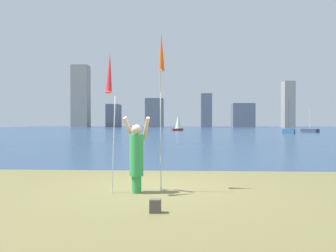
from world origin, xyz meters
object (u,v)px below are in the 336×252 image
(bag, at_px, (155,206))
(sailboat_4, at_px, (289,131))
(person, at_px, (137,155))
(kite_flag_left, at_px, (110,76))
(kite_flag_right, at_px, (161,58))
(sailboat_2, at_px, (310,130))
(sailboat_1, at_px, (178,122))

(bag, xyz_separation_m, sailboat_4, (16.65, 41.70, 0.28))
(person, distance_m, kite_flag_left, 2.05)
(kite_flag_right, relative_size, sailboat_2, 1.03)
(sailboat_1, bearing_deg, kite_flag_right, -89.65)
(sailboat_1, height_order, sailboat_4, sailboat_1)
(person, distance_m, kite_flag_right, 2.60)
(kite_flag_right, xyz_separation_m, bag, (0.02, -2.06, -3.31))
(sailboat_2, bearing_deg, person, -116.43)
(bag, bearing_deg, kite_flag_right, 90.54)
(sailboat_1, xyz_separation_m, sailboat_4, (17.01, -15.17, -1.32))
(sailboat_4, bearing_deg, bag, -111.77)
(person, height_order, sailboat_4, sailboat_4)
(kite_flag_left, height_order, sailboat_1, sailboat_1)
(person, bearing_deg, bag, -67.61)
(kite_flag_right, bearing_deg, person, -148.43)
(sailboat_1, distance_m, sailboat_2, 24.43)
(person, height_order, kite_flag_left, kite_flag_left)
(kite_flag_right, relative_size, bag, 15.36)
(person, bearing_deg, sailboat_1, 91.97)
(kite_flag_right, bearing_deg, sailboat_1, 90.35)
(person, relative_size, kite_flag_right, 0.47)
(sailboat_4, bearing_deg, kite_flag_right, -112.81)
(kite_flag_left, bearing_deg, person, 28.12)
(kite_flag_right, xyz_separation_m, sailboat_4, (16.67, 39.65, -3.03))
(person, height_order, bag, person)
(kite_flag_left, bearing_deg, sailboat_2, 63.14)
(person, xyz_separation_m, sailboat_4, (17.27, 40.02, -0.53))
(sailboat_1, height_order, sailboat_2, sailboat_1)
(person, relative_size, bag, 7.20)
(sailboat_2, bearing_deg, sailboat_1, 157.63)
(kite_flag_left, relative_size, bag, 13.07)
(kite_flag_right, distance_m, sailboat_4, 43.12)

